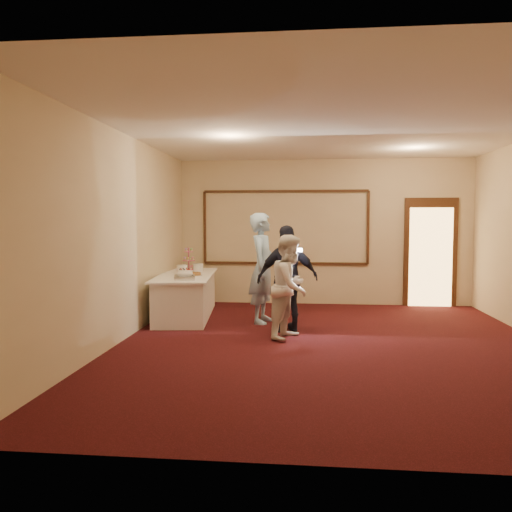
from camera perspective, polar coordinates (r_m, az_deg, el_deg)
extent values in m
plane|color=black|center=(7.16, 8.64, -10.02)|extent=(7.00, 7.00, 0.00)
cube|color=beige|center=(10.44, 7.75, 2.71)|extent=(6.00, 0.04, 3.00)
cube|color=beige|center=(3.46, 11.85, 0.14)|extent=(6.00, 0.04, 3.00)
cube|color=beige|center=(7.42, -15.06, 2.10)|extent=(0.04, 7.00, 3.00)
cube|color=white|center=(7.06, 8.90, 14.33)|extent=(6.00, 7.00, 0.04)
cube|color=#351710|center=(10.45, 3.33, -0.83)|extent=(3.40, 0.04, 0.05)
cube|color=#351710|center=(10.43, 3.37, 7.41)|extent=(3.40, 0.04, 0.05)
cube|color=#351710|center=(10.62, -5.87, 3.29)|extent=(0.05, 0.04, 1.50)
cube|color=#351710|center=(10.48, 12.69, 3.20)|extent=(0.05, 0.04, 1.50)
cube|color=#351710|center=(10.72, 19.30, 0.42)|extent=(1.05, 0.06, 2.20)
cube|color=#FFBF66|center=(10.69, 19.33, -0.13)|extent=(0.85, 0.02, 2.00)
cube|color=white|center=(9.16, -7.97, -4.56)|extent=(1.09, 2.41, 0.74)
cube|color=white|center=(9.11, -7.99, -2.17)|extent=(1.21, 2.55, 0.03)
cube|color=#AFB2B6|center=(8.30, -8.15, -2.54)|extent=(0.41, 0.48, 0.04)
ellipsoid|color=silver|center=(8.29, -8.16, -2.00)|extent=(0.27, 0.27, 0.12)
cube|color=silver|center=(8.40, -7.35, -2.31)|extent=(0.20, 0.24, 0.01)
cylinder|color=#D44C85|center=(9.97, -7.69, -0.30)|extent=(0.02, 0.02, 0.43)
cylinder|color=#D44C85|center=(9.98, -7.68, -1.51)|extent=(0.33, 0.33, 0.01)
cylinder|color=#D44C85|center=(9.97, -7.69, -0.51)|extent=(0.25, 0.25, 0.01)
cylinder|color=#D44C85|center=(9.96, -7.70, 0.49)|extent=(0.17, 0.17, 0.01)
cylinder|color=white|center=(9.16, -8.45, -1.55)|extent=(0.19, 0.19, 0.16)
cylinder|color=white|center=(9.15, -8.45, -1.03)|extent=(0.20, 0.20, 0.01)
cylinder|color=white|center=(9.43, -6.63, -1.38)|extent=(0.19, 0.19, 0.15)
cylinder|color=white|center=(9.43, -6.63, -0.89)|extent=(0.20, 0.20, 0.01)
cylinder|color=white|center=(8.84, -7.13, -2.21)|extent=(0.29, 0.29, 0.01)
cylinder|color=brown|center=(8.83, -7.13, -2.03)|extent=(0.25, 0.25, 0.05)
imported|color=#9BC3ED|center=(8.46, 0.79, -1.39)|extent=(0.55, 0.74, 1.87)
imported|color=silver|center=(7.38, 3.96, -3.51)|extent=(0.82, 0.91, 1.53)
imported|color=black|center=(7.82, 3.66, -2.58)|extent=(1.05, 0.68, 1.67)
cube|color=white|center=(7.60, 5.04, 0.68)|extent=(0.08, 0.06, 0.05)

